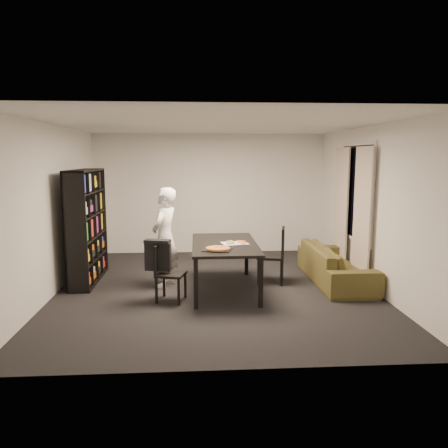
{
  "coord_description": "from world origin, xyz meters",
  "views": [
    {
      "loc": [
        -0.32,
        -6.82,
        2.11
      ],
      "look_at": [
        0.13,
        0.02,
        1.05
      ],
      "focal_mm": 35.0,
      "sensor_mm": 36.0,
      "label": 1
    }
  ],
  "objects": [
    {
      "name": "kitchen_towel",
      "position": [
        0.29,
        -0.13,
        0.76
      ],
      "size": [
        0.45,
        0.37,
        0.01
      ],
      "primitive_type": "cube",
      "rotation": [
        0.0,
        0.0,
        0.2
      ],
      "color": "silver",
      "rests_on": "dining_table"
    },
    {
      "name": "baking_tray",
      "position": [
        -0.0,
        -0.58,
        0.77
      ],
      "size": [
        0.47,
        0.41,
        0.01
      ],
      "primitive_type": "cube",
      "rotation": [
        0.0,
        0.0,
        -0.26
      ],
      "color": "black",
      "rests_on": "dining_table"
    },
    {
      "name": "room",
      "position": [
        0.0,
        0.0,
        1.3
      ],
      "size": [
        5.01,
        5.51,
        2.61
      ],
      "color": "black",
      "rests_on": "ground"
    },
    {
      "name": "chair_left",
      "position": [
        -0.77,
        -0.55,
        0.48
      ],
      "size": [
        0.48,
        0.48,
        0.85
      ],
      "rotation": [
        0.0,
        0.0,
        1.31
      ],
      "color": "black",
      "rests_on": "room"
    },
    {
      "name": "window_frame",
      "position": [
        2.48,
        0.6,
        1.5
      ],
      "size": [
        0.03,
        1.52,
        1.72
      ],
      "primitive_type": "cube",
      "color": "white",
      "rests_on": "room"
    },
    {
      "name": "sofa",
      "position": [
        2.05,
        0.25,
        0.3
      ],
      "size": [
        0.82,
        2.09,
        0.61
      ],
      "primitive_type": "imported",
      "rotation": [
        0.0,
        0.0,
        1.57
      ],
      "color": "#46411C",
      "rests_on": "room"
    },
    {
      "name": "pizza_slices",
      "position": [
        0.31,
        -0.09,
        0.77
      ],
      "size": [
        0.45,
        0.41,
        0.01
      ],
      "primitive_type": null,
      "rotation": [
        0.0,
        0.0,
        -0.31
      ],
      "color": "#C77E3E",
      "rests_on": "dining_table"
    },
    {
      "name": "dining_table",
      "position": [
        0.13,
        -0.08,
        0.69
      ],
      "size": [
        1.01,
        1.82,
        0.76
      ],
      "color": "black",
      "rests_on": "room"
    },
    {
      "name": "chair_right",
      "position": [
        1.03,
        0.26,
        0.54
      ],
      "size": [
        0.52,
        0.52,
        0.94
      ],
      "rotation": [
        0.0,
        0.0,
        -1.79
      ],
      "color": "black",
      "rests_on": "room"
    },
    {
      "name": "draped_jacket",
      "position": [
        -0.88,
        -0.52,
        0.7
      ],
      "size": [
        0.4,
        0.26,
        0.47
      ],
      "rotation": [
        0.0,
        0.0,
        1.31
      ],
      "color": "black",
      "rests_on": "chair_left"
    },
    {
      "name": "person",
      "position": [
        -0.82,
        0.2,
        0.81
      ],
      "size": [
        0.58,
        0.69,
        1.62
      ],
      "primitive_type": "imported",
      "rotation": [
        0.0,
        0.0,
        -1.96
      ],
      "color": "white",
      "rests_on": "room"
    },
    {
      "name": "bookshelf",
      "position": [
        -2.16,
        0.6,
        0.95
      ],
      "size": [
        0.35,
        1.5,
        1.9
      ],
      "primitive_type": "cube",
      "color": "black",
      "rests_on": "room"
    },
    {
      "name": "curtain_right",
      "position": [
        2.4,
        1.12,
        1.15
      ],
      "size": [
        0.03,
        0.7,
        2.25
      ],
      "primitive_type": "cube",
      "color": "beige",
      "rests_on": "room"
    },
    {
      "name": "curtain_left",
      "position": [
        2.4,
        0.08,
        1.15
      ],
      "size": [
        0.03,
        0.7,
        2.25
      ],
      "primitive_type": "cube",
      "color": "beige",
      "rests_on": "room"
    },
    {
      "name": "pepperoni_pizza",
      "position": [
        0.01,
        -0.6,
        0.79
      ],
      "size": [
        0.35,
        0.35,
        0.03
      ],
      "rotation": [
        0.0,
        0.0,
        -0.33
      ],
      "color": "#AF7433",
      "rests_on": "dining_table"
    },
    {
      "name": "window_pane",
      "position": [
        2.48,
        0.6,
        1.5
      ],
      "size": [
        0.02,
        1.4,
        1.6
      ],
      "primitive_type": "cube",
      "color": "black",
      "rests_on": "room"
    }
  ]
}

